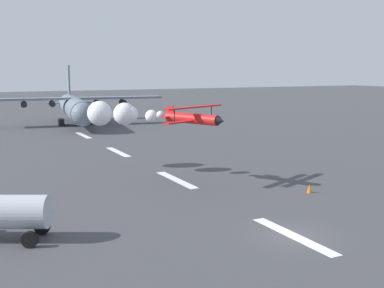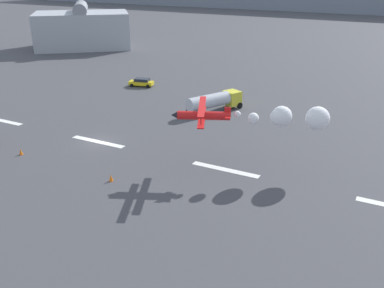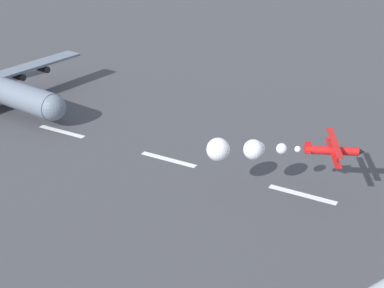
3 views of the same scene
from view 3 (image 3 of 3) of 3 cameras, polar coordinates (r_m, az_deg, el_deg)
The scene contains 5 objects.
runway_stripe_5 at distance 63.14m, azimuth 11.65°, elevation -5.29°, with size 8.00×0.90×0.01m, color white.
runway_stripe_6 at distance 69.51m, azimuth -2.52°, elevation -1.65°, with size 8.00×0.90×0.01m, color white.
runway_stripe_7 at distance 79.53m, azimuth -13.68°, elevation 1.30°, with size 8.00×0.90×0.01m, color white.
cargo_transport_plane at distance 88.98m, azimuth -19.66°, elevation 5.53°, with size 28.57×33.01×11.28m.
stunt_biplane_red at distance 58.96m, azimuth 6.56°, elevation -0.58°, with size 15.78×10.26×2.61m.
Camera 3 is at (3.53, 52.37, 32.19)m, focal length 50.20 mm.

